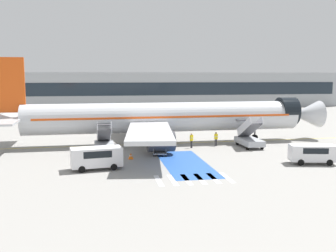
{
  "coord_description": "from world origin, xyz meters",
  "views": [
    {
      "loc": [
        -10.11,
        -50.47,
        8.78
      ],
      "look_at": [
        -1.65,
        -2.4,
        2.56
      ],
      "focal_mm": 42.0,
      "sensor_mm": 36.0,
      "label": 1
    }
  ],
  "objects_px": {
    "airliner": "(160,118)",
    "terminal_building": "(135,90)",
    "service_van_0": "(96,156)",
    "baggage_cart": "(160,152)",
    "boarding_stairs_aft": "(104,144)",
    "ground_crew_1": "(216,138)",
    "ground_crew_0": "(192,139)",
    "service_van_1": "(313,152)",
    "fuel_tanker": "(93,116)",
    "traffic_cone_0": "(131,156)",
    "boarding_stairs_forward": "(249,139)"
  },
  "relations": [
    {
      "from": "service_van_1",
      "to": "baggage_cart",
      "type": "distance_m",
      "value": 16.12
    },
    {
      "from": "boarding_stairs_forward",
      "to": "service_van_0",
      "type": "relative_size",
      "value": 1.06
    },
    {
      "from": "boarding_stairs_aft",
      "to": "baggage_cart",
      "type": "xyz_separation_m",
      "value": [
        6.21,
        -2.49,
        -0.71
      ]
    },
    {
      "from": "airliner",
      "to": "boarding_stairs_forward",
      "type": "xyz_separation_m",
      "value": [
        10.55,
        -4.27,
        -2.44
      ]
    },
    {
      "from": "ground_crew_1",
      "to": "service_van_0",
      "type": "bearing_deg",
      "value": -137.3
    },
    {
      "from": "service_van_0",
      "to": "ground_crew_0",
      "type": "relative_size",
      "value": 2.69
    },
    {
      "from": "baggage_cart",
      "to": "ground_crew_1",
      "type": "distance_m",
      "value": 8.8
    },
    {
      "from": "airliner",
      "to": "service_van_1",
      "type": "bearing_deg",
      "value": 41.58
    },
    {
      "from": "service_van_1",
      "to": "terminal_building",
      "type": "bearing_deg",
      "value": 20.68
    },
    {
      "from": "service_van_1",
      "to": "boarding_stairs_aft",
      "type": "bearing_deg",
      "value": 76.79
    },
    {
      "from": "fuel_tanker",
      "to": "ground_crew_0",
      "type": "distance_m",
      "value": 26.44
    },
    {
      "from": "airliner",
      "to": "service_van_0",
      "type": "bearing_deg",
      "value": -33.15
    },
    {
      "from": "baggage_cart",
      "to": "ground_crew_0",
      "type": "distance_m",
      "value": 5.59
    },
    {
      "from": "boarding_stairs_forward",
      "to": "ground_crew_0",
      "type": "height_order",
      "value": "boarding_stairs_forward"
    },
    {
      "from": "boarding_stairs_aft",
      "to": "ground_crew_1",
      "type": "relative_size",
      "value": 2.93
    },
    {
      "from": "airliner",
      "to": "ground_crew_0",
      "type": "distance_m",
      "value": 5.5
    },
    {
      "from": "service_van_0",
      "to": "traffic_cone_0",
      "type": "relative_size",
      "value": 7.63
    },
    {
      "from": "airliner",
      "to": "terminal_building",
      "type": "relative_size",
      "value": 0.39
    },
    {
      "from": "boarding_stairs_forward",
      "to": "service_van_0",
      "type": "distance_m",
      "value": 20.61
    },
    {
      "from": "airliner",
      "to": "boarding_stairs_forward",
      "type": "bearing_deg",
      "value": 66.9
    },
    {
      "from": "airliner",
      "to": "terminal_building",
      "type": "height_order",
      "value": "airliner"
    },
    {
      "from": "boarding_stairs_aft",
      "to": "service_van_1",
      "type": "height_order",
      "value": "boarding_stairs_aft"
    },
    {
      "from": "ground_crew_0",
      "to": "terminal_building",
      "type": "xyz_separation_m",
      "value": [
        -1.08,
        63.79,
        3.79
      ]
    },
    {
      "from": "boarding_stairs_forward",
      "to": "ground_crew_1",
      "type": "xyz_separation_m",
      "value": [
        -3.9,
        1.3,
        0.05
      ]
    },
    {
      "from": "ground_crew_0",
      "to": "fuel_tanker",
      "type": "bearing_deg",
      "value": 79.17
    },
    {
      "from": "traffic_cone_0",
      "to": "ground_crew_1",
      "type": "bearing_deg",
      "value": 27.77
    },
    {
      "from": "boarding_stairs_forward",
      "to": "terminal_building",
      "type": "bearing_deg",
      "value": 96.29
    },
    {
      "from": "boarding_stairs_aft",
      "to": "baggage_cart",
      "type": "height_order",
      "value": "boarding_stairs_aft"
    },
    {
      "from": "fuel_tanker",
      "to": "terminal_building",
      "type": "xyz_separation_m",
      "value": [
        11.13,
        40.36,
        3.0
      ]
    },
    {
      "from": "ground_crew_1",
      "to": "ground_crew_0",
      "type": "bearing_deg",
      "value": -158.72
    },
    {
      "from": "fuel_tanker",
      "to": "boarding_stairs_forward",
      "type": "bearing_deg",
      "value": 38.88
    },
    {
      "from": "baggage_cart",
      "to": "terminal_building",
      "type": "height_order",
      "value": "terminal_building"
    },
    {
      "from": "baggage_cart",
      "to": "boarding_stairs_aft",
      "type": "bearing_deg",
      "value": -8.86
    },
    {
      "from": "terminal_building",
      "to": "boarding_stairs_forward",
      "type": "bearing_deg",
      "value": -82.63
    },
    {
      "from": "boarding_stairs_aft",
      "to": "service_van_1",
      "type": "bearing_deg",
      "value": -26.55
    },
    {
      "from": "fuel_tanker",
      "to": "airliner",
      "type": "bearing_deg",
      "value": 24.14
    },
    {
      "from": "fuel_tanker",
      "to": "ground_crew_0",
      "type": "relative_size",
      "value": 5.63
    },
    {
      "from": "baggage_cart",
      "to": "ground_crew_0",
      "type": "xyz_separation_m",
      "value": [
        4.38,
        3.38,
        0.82
      ]
    },
    {
      "from": "airliner",
      "to": "baggage_cart",
      "type": "xyz_separation_m",
      "value": [
        -1.08,
        -7.09,
        -3.18
      ]
    },
    {
      "from": "baggage_cart",
      "to": "ground_crew_0",
      "type": "bearing_deg",
      "value": -129.43
    },
    {
      "from": "airliner",
      "to": "traffic_cone_0",
      "type": "bearing_deg",
      "value": -28.31
    },
    {
      "from": "traffic_cone_0",
      "to": "baggage_cart",
      "type": "bearing_deg",
      "value": 27.0
    },
    {
      "from": "service_van_1",
      "to": "airliner",
      "type": "bearing_deg",
      "value": 54.92
    },
    {
      "from": "ground_crew_0",
      "to": "service_van_1",
      "type": "bearing_deg",
      "value": -85.35
    },
    {
      "from": "boarding_stairs_forward",
      "to": "fuel_tanker",
      "type": "distance_m",
      "value": 30.9
    },
    {
      "from": "service_van_0",
      "to": "terminal_building",
      "type": "bearing_deg",
      "value": 163.85
    },
    {
      "from": "airliner",
      "to": "ground_crew_0",
      "type": "height_order",
      "value": "airliner"
    },
    {
      "from": "fuel_tanker",
      "to": "terminal_building",
      "type": "bearing_deg",
      "value": 164.41
    },
    {
      "from": "ground_crew_0",
      "to": "terminal_building",
      "type": "distance_m",
      "value": 63.91
    },
    {
      "from": "service_van_1",
      "to": "boarding_stairs_forward",
      "type": "bearing_deg",
      "value": 27.25
    }
  ]
}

